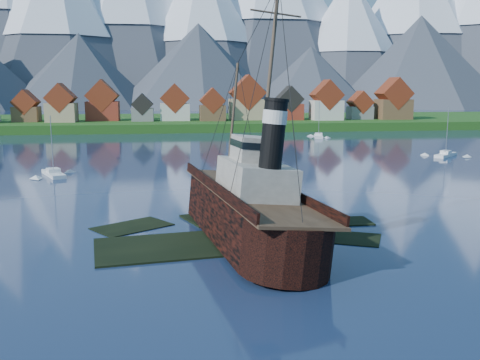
{
  "coord_description": "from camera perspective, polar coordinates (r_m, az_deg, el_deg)",
  "views": [
    {
      "loc": [
        -4.85,
        -52.42,
        15.16
      ],
      "look_at": [
        3.05,
        6.0,
        5.0
      ],
      "focal_mm": 40.0,
      "sensor_mm": 36.0,
      "label": 1
    }
  ],
  "objects": [
    {
      "name": "shoal",
      "position": [
        57.12,
        -0.75,
        -5.98
      ],
      "size": [
        31.71,
        21.24,
        1.14
      ],
      "color": "black",
      "rests_on": "ground"
    },
    {
      "name": "tugboat_wreck",
      "position": [
        55.22,
        0.3,
        -2.67
      ],
      "size": [
        7.63,
        32.87,
        26.05
      ],
      "rotation": [
        0.0,
        0.1,
        0.14
      ],
      "color": "black",
      "rests_on": "ground"
    },
    {
      "name": "mountains",
      "position": [
        538.83,
        -7.55,
        17.61
      ],
      "size": [
        965.0,
        340.0,
        205.0
      ],
      "color": "#2D333D",
      "rests_on": "ground"
    },
    {
      "name": "sailboat_a",
      "position": [
        99.12,
        -19.26,
        0.57
      ],
      "size": [
        5.71,
        9.11,
        10.96
      ],
      "rotation": [
        0.0,
        0.0,
        0.42
      ],
      "color": "white",
      "rests_on": "ground"
    },
    {
      "name": "shore_bank",
      "position": [
        222.99,
        -6.47,
        5.82
      ],
      "size": [
        600.0,
        80.0,
        3.2
      ],
      "primitive_type": "cube",
      "color": "#194212",
      "rests_on": "ground"
    },
    {
      "name": "seawall",
      "position": [
        185.11,
        -6.2,
        5.02
      ],
      "size": [
        600.0,
        2.5,
        2.0
      ],
      "primitive_type": "cube",
      "color": "#3F3D38",
      "rests_on": "ground"
    },
    {
      "name": "sailboat_e",
      "position": [
        168.67,
        8.38,
        4.6
      ],
      "size": [
        4.89,
        10.36,
        11.66
      ],
      "rotation": [
        0.0,
        0.0,
        -0.25
      ],
      "color": "white",
      "rests_on": "ground"
    },
    {
      "name": "ground",
      "position": [
        54.79,
        -2.33,
        -6.29
      ],
      "size": [
        1400.0,
        1400.0,
        0.0
      ],
      "primitive_type": "plane",
      "color": "#1A2A4A",
      "rests_on": "ground"
    },
    {
      "name": "sailboat_d",
      "position": [
        128.49,
        21.08,
        2.46
      ],
      "size": [
        7.71,
        7.16,
        11.5
      ],
      "rotation": [
        0.0,
        0.0,
        -0.85
      ],
      "color": "white",
      "rests_on": "ground"
    },
    {
      "name": "town",
      "position": [
        206.64,
        -15.71,
        7.71
      ],
      "size": [
        250.96,
        16.69,
        17.3
      ],
      "color": "maroon",
      "rests_on": "ground"
    }
  ]
}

